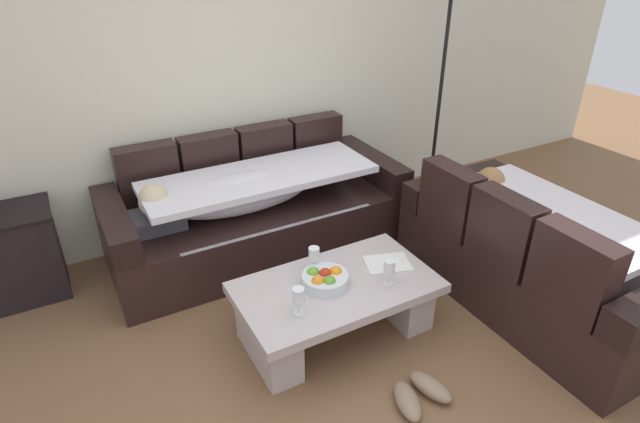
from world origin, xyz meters
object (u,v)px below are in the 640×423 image
wine_glass_near_left (299,296)px  coffee_table (336,302)px  wine_glass_far_back (314,255)px  open_magazine (387,263)px  floor_lamp (440,84)px  pair_of_shoes (419,394)px  fruit_bowl (325,279)px  couch_along_wall (254,212)px  couch_near_window (534,258)px  wine_glass_near_right (389,268)px  side_cabinet (2,258)px

wine_glass_near_left → coffee_table: bearing=22.5°
coffee_table → wine_glass_far_back: 0.32m
open_magazine → floor_lamp: (1.27, 1.11, 0.73)m
pair_of_shoes → fruit_bowl: bearing=105.0°
couch_along_wall → wine_glass_far_back: size_ratio=13.51×
couch_near_window → pair_of_shoes: (-1.20, -0.34, -0.29)m
wine_glass_near_right → pair_of_shoes: wine_glass_near_right is taller
wine_glass_near_right → side_cabinet: size_ratio=0.23×
couch_along_wall → pair_of_shoes: size_ratio=6.28×
wine_glass_near_left → pair_of_shoes: size_ratio=0.46×
wine_glass_near_left → couch_near_window: bearing=-7.1°
couch_along_wall → wine_glass_near_left: (-0.26, -1.29, 0.16)m
coffee_table → wine_glass_near_right: wine_glass_near_right is taller
couch_near_window → wine_glass_far_back: size_ratio=10.84×
fruit_bowl → couch_near_window: bearing=-14.6°
coffee_table → open_magazine: size_ratio=4.29×
fruit_bowl → wine_glass_far_back: 0.18m
couch_along_wall → open_magazine: size_ratio=8.01×
pair_of_shoes → coffee_table: bearing=100.2°
coffee_table → wine_glass_near_left: 0.43m
fruit_bowl → side_cabinet: bearing=141.4°
wine_glass_near_right → wine_glass_far_back: size_ratio=1.00×
wine_glass_far_back → couch_along_wall: bearing=90.4°
coffee_table → fruit_bowl: size_ratio=4.29×
couch_along_wall → open_magazine: 1.22m
fruit_bowl → wine_glass_near_left: bearing=-148.1°
open_magazine → floor_lamp: bearing=59.8°
couch_along_wall → couch_near_window: bearing=-47.2°
couch_along_wall → wine_glass_near_right: 1.36m
wine_glass_far_back → wine_glass_near_left: bearing=-130.0°
wine_glass_near_right → open_magazine: 0.24m
couch_near_window → coffee_table: (-1.32, 0.34, -0.10)m
couch_along_wall → wine_glass_near_left: bearing=-101.3°
fruit_bowl → wine_glass_near_left: size_ratio=1.69×
coffee_table → pair_of_shoes: size_ratio=3.36×
couch_near_window → wine_glass_far_back: bearing=69.2°
wine_glass_near_left → wine_glass_far_back: 0.41m
floor_lamp → couch_near_window: bearing=-103.0°
wine_glass_near_right → wine_glass_far_back: (-0.32, 0.33, 0.00)m
couch_along_wall → coffee_table: size_ratio=1.87×
fruit_bowl → pair_of_shoes: fruit_bowl is taller
couch_along_wall → wine_glass_near_right: bearing=-75.8°
couch_along_wall → pair_of_shoes: (0.18, -1.84, -0.29)m
fruit_bowl → open_magazine: fruit_bowl is taller
fruit_bowl → open_magazine: 0.46m
wine_glass_near_left → pair_of_shoes: wine_glass_near_left is taller
coffee_table → wine_glass_near_left: (-0.32, -0.13, 0.26)m
couch_near_window → coffee_table: size_ratio=1.50×
wine_glass_far_back → couch_near_window: bearing=-20.8°
couch_along_wall → open_magazine: couch_along_wall is taller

